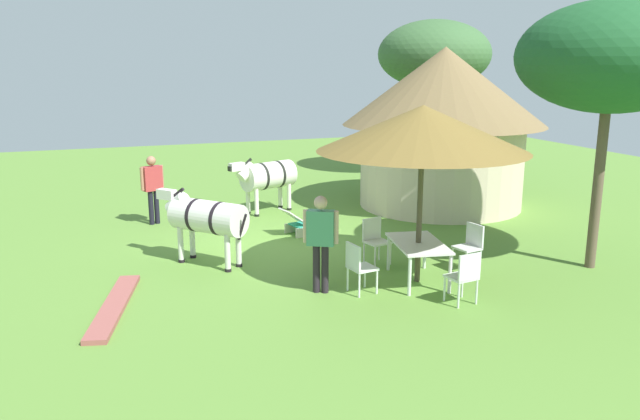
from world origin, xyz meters
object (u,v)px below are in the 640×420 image
Objects in this scene: acacia_tree_far_lawn at (611,57)px; zebra_by_umbrella at (267,176)px; patio_chair_near_hut at (470,244)px; patio_chair_west_end at (375,238)px; acacia_tree_left_background at (434,54)px; striped_lounge_chair at (299,224)px; patio_chair_near_lawn at (358,265)px; zebra_nearest_camera at (206,217)px; shade_umbrella at (423,129)px; patio_dining_table at (418,247)px; standing_watcher at (152,183)px; thatched_hut at (443,120)px; patio_chair_east_end at (465,274)px; guest_beside_umbrella at (321,235)px.

zebra_by_umbrella is at bearing -144.54° from acacia_tree_far_lawn.
zebra_by_umbrella is (-5.95, -2.40, 0.45)m from patio_chair_near_hut.
acacia_tree_left_background is at bearing -138.32° from patio_chair_west_end.
acacia_tree_left_background reaches higher than acacia_tree_far_lawn.
acacia_tree_far_lawn is (4.23, 4.60, 3.75)m from striped_lounge_chair.
patio_chair_near_lawn is 0.50× the size of zebra_nearest_camera.
shade_umbrella reaches higher than patio_dining_table.
shade_umbrella is 4.14× the size of patio_chair_near_lawn.
patio_dining_table is 11.85m from acacia_tree_left_background.
patio_chair_near_hut is 7.84m from standing_watcher.
acacia_tree_left_background reaches higher than shade_umbrella.
patio_dining_table is at bearing 90.00° from patio_chair_near_lawn.
patio_chair_west_end is (-1.25, -0.28, -2.28)m from shade_umbrella.
patio_chair_near_hut is at bearing 100.41° from patio_dining_table.
acacia_tree_far_lawn is at bearing -0.22° from thatched_hut.
patio_chair_near_lawn and patio_chair_east_end have the same top height.
acacia_tree_far_lawn is (-0.83, 3.41, 3.48)m from patio_chair_east_end.
patio_dining_table is at bearing 2.64° from striped_lounge_chair.
shade_umbrella is 4.14× the size of patio_chair_east_end.
standing_watcher reaches higher than striped_lounge_chair.
patio_chair_near_hut is 6.43m from zebra_by_umbrella.
shade_umbrella reaches higher than patio_chair_east_end.
acacia_tree_left_background is at bearing 135.76° from patio_chair_near_lawn.
standing_watcher is 10.41m from acacia_tree_far_lawn.
striped_lounge_chair is (-3.71, 0.84, -0.78)m from guest_beside_umbrella.
standing_watcher is (-5.93, -4.09, 0.36)m from patio_dining_table.
acacia_tree_left_background is at bearing 55.17° from patio_chair_east_end.
zebra_by_umbrella is at bearing 170.19° from striped_lounge_chair.
acacia_tree_left_background is (-8.47, 6.08, 3.62)m from patio_chair_west_end.
patio_chair_east_end is 1.86m from patio_chair_near_hut.
acacia_tree_left_background reaches higher than thatched_hut.
acacia_tree_far_lawn is (5.77, -0.02, 1.62)m from thatched_hut.
patio_chair_east_end is 0.50× the size of zebra_nearest_camera.
patio_chair_near_lawn is at bearing -41.38° from thatched_hut.
patio_chair_near_lawn is at bearing 89.19° from patio_chair_near_hut.
standing_watcher is (-0.60, -7.70, -1.36)m from thatched_hut.
patio_chair_east_end is 0.17× the size of acacia_tree_left_background.
patio_dining_table is 4.92m from acacia_tree_far_lawn.
zebra_nearest_camera is at bearing -148.14° from patio_chair_near_lawn.
patio_dining_table is 0.32× the size of acacia_tree_far_lawn.
standing_watcher is 0.94× the size of zebra_nearest_camera.
patio_chair_near_lawn is 0.83m from guest_beside_umbrella.
patio_chair_east_end is 7.58m from zebra_by_umbrella.
acacia_tree_far_lawn reaches higher than zebra_by_umbrella.
zebra_by_umbrella is at bearing 92.21° from patio_chair_east_end.
acacia_tree_left_background is (-9.73, 5.80, 3.48)m from patio_dining_table.
standing_watcher reaches higher than patio_chair_near_hut.
patio_chair_near_lawn is 6.76m from standing_watcher.
standing_watcher is 2.97m from zebra_by_umbrella.
guest_beside_umbrella is at bearing -46.09° from thatched_hut.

